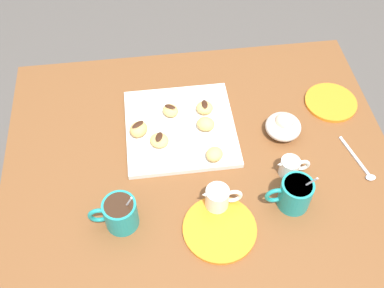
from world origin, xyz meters
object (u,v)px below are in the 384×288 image
Objects in this scene: dining_table at (199,182)px; beignet_4 at (159,140)px; saucer_orange_left at (220,229)px; beignet_1 at (205,108)px; pastry_plate_square at (180,128)px; saucer_orange_right at (331,102)px; cream_pitcher_white at (218,198)px; chocolate_sauce_pitcher at (290,166)px; coffee_mug_teal_left at (295,193)px; beignet_2 at (170,111)px; beignet_5 at (139,129)px; ice_cream_bowl at (283,126)px; beignet_0 at (214,154)px; coffee_mug_teal_right at (120,213)px.

beignet_4 reaches higher than dining_table.
beignet_1 reaches higher than saucer_orange_left.
pastry_plate_square is (0.04, -0.10, 0.14)m from dining_table.
beignet_4 is (0.14, 0.10, -0.00)m from beignet_1.
pastry_plate_square is at bearing 5.48° from saucer_orange_right.
cream_pitcher_white is 1.14× the size of chocolate_sauce_pitcher.
pastry_plate_square is 1.70× the size of saucer_orange_left.
coffee_mug_teal_left reaches higher than beignet_2.
beignet_2 is 0.12m from beignet_5.
coffee_mug_teal_left is (-0.26, 0.28, 0.04)m from pastry_plate_square.
pastry_plate_square is at bearing -9.72° from ice_cream_bowl.
ice_cream_bowl is 0.20m from saucer_orange_right.
beignet_4 is at bearing -25.53° from beignet_0.
coffee_mug_teal_left reaches higher than coffee_mug_teal_right.
pastry_plate_square reaches higher than dining_table.
saucer_orange_right is (-0.41, -0.38, 0.00)m from saucer_orange_left.
dining_table is 0.33m from coffee_mug_teal_left.
dining_table is 0.24m from cream_pitcher_white.
cream_pitcher_white is (0.19, -0.02, -0.01)m from coffee_mug_teal_left.
beignet_4 is at bearing 40.91° from pastry_plate_square.
saucer_orange_right is 2.88× the size of beignet_5.
beignet_0 is 0.99× the size of beignet_1.
coffee_mug_teal_right reaches higher than beignet_2.
ice_cream_bowl reaches higher than chocolate_sauce_pitcher.
beignet_2 is (0.07, -0.15, 0.16)m from dining_table.
beignet_1 is (-0.04, -0.15, 0.16)m from dining_table.
ice_cream_bowl is at bearing 28.16° from saucer_orange_right.
beignet_4 is at bearing -57.98° from cream_pitcher_white.
beignet_5 is (0.10, 0.06, 0.00)m from beignet_2.
beignet_1 is at bearing 179.27° from beignet_2.
cream_pitcher_white is 1.02× the size of ice_cream_bowl.
beignet_1 is (0.39, -0.00, 0.03)m from saucer_orange_right.
cream_pitcher_white is (-0.02, 0.16, 0.17)m from dining_table.
beignet_1 is at bearing -92.55° from saucer_orange_left.
beignet_5 is at bearing -53.62° from cream_pitcher_white.
beignet_2 is (0.28, -0.33, -0.02)m from coffee_mug_teal_left.
chocolate_sauce_pitcher is (-0.27, 0.19, 0.02)m from pastry_plate_square.
beignet_2 is at bearing -59.53° from beignet_0.
coffee_mug_teal_left is 0.10m from chocolate_sauce_pitcher.
dining_table is 21.79× the size of beignet_1.
coffee_mug_teal_right is 0.28m from beignet_5.
coffee_mug_teal_right reaches higher than beignet_1.
beignet_2 is (-0.16, -0.33, -0.02)m from coffee_mug_teal_right.
coffee_mug_teal_right is 0.25m from cream_pitcher_white.
beignet_5 reaches higher than saucer_orange_right.
beignet_0 is 0.91× the size of beignet_4.
beignet_2 is at bearing -146.91° from beignet_5.
saucer_orange_left is at bearing 87.45° from beignet_1.
chocolate_sauce_pitcher reaches higher than beignet_2.
beignet_0 is (-0.01, -0.14, -0.01)m from cream_pitcher_white.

